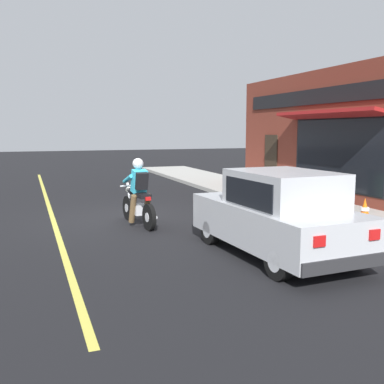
{
  "coord_description": "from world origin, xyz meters",
  "views": [
    {
      "loc": [
        -2.37,
        -11.38,
        2.28
      ],
      "look_at": [
        0.97,
        -2.35,
        0.95
      ],
      "focal_mm": 42.0,
      "sensor_mm": 36.0,
      "label": 1
    }
  ],
  "objects_px": {
    "motorcycle_with_rider": "(138,197)",
    "traffic_cone": "(365,211)",
    "car_hatchback": "(277,215)",
    "trash_bin": "(325,189)"
  },
  "relations": [
    {
      "from": "motorcycle_with_rider",
      "to": "traffic_cone",
      "type": "relative_size",
      "value": 3.36
    },
    {
      "from": "car_hatchback",
      "to": "motorcycle_with_rider",
      "type": "bearing_deg",
      "value": 116.11
    },
    {
      "from": "motorcycle_with_rider",
      "to": "traffic_cone",
      "type": "height_order",
      "value": "motorcycle_with_rider"
    },
    {
      "from": "car_hatchback",
      "to": "traffic_cone",
      "type": "relative_size",
      "value": 6.43
    },
    {
      "from": "trash_bin",
      "to": "traffic_cone",
      "type": "bearing_deg",
      "value": -105.47
    },
    {
      "from": "motorcycle_with_rider",
      "to": "car_hatchback",
      "type": "bearing_deg",
      "value": -63.89
    },
    {
      "from": "car_hatchback",
      "to": "traffic_cone",
      "type": "xyz_separation_m",
      "value": [
        3.07,
        1.24,
        -0.33
      ]
    },
    {
      "from": "car_hatchback",
      "to": "trash_bin",
      "type": "relative_size",
      "value": 3.94
    },
    {
      "from": "motorcycle_with_rider",
      "to": "car_hatchback",
      "type": "height_order",
      "value": "motorcycle_with_rider"
    },
    {
      "from": "motorcycle_with_rider",
      "to": "traffic_cone",
      "type": "xyz_separation_m",
      "value": [
        4.79,
        -2.27,
        -0.25
      ]
    }
  ]
}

